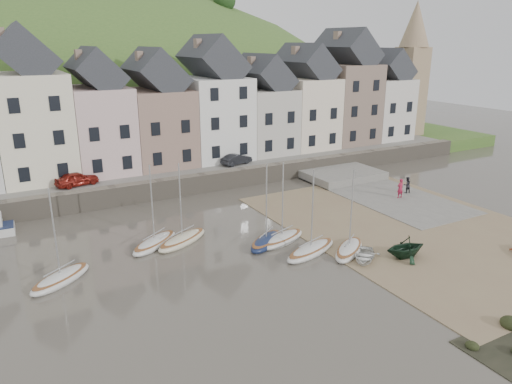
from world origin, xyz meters
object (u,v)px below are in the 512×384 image
sailboat_0 (61,278)px  person_dark (407,185)px  car_left (77,179)px  car_right (237,159)px  rowboat_white (364,256)px  rowboat_green (406,247)px  person_red (400,188)px

sailboat_0 → person_dark: size_ratio=3.95×
car_left → car_right: (16.34, 0.00, -0.07)m
rowboat_white → car_left: (-14.82, 22.31, 1.89)m
sailboat_0 → car_right: size_ratio=1.80×
car_right → rowboat_green: bearing=168.3°
rowboat_white → car_left: bearing=169.7°
rowboat_green → car_left: (-17.50, 23.39, 1.41)m
person_red → car_right: (-10.38, 13.65, 1.13)m
sailboat_0 → rowboat_white: bearing=-20.0°
rowboat_green → person_dark: size_ratio=1.86×
car_left → person_red: bearing=-129.7°
person_red → person_dark: (1.70, 0.79, -0.13)m
person_red → sailboat_0: bearing=7.1°
rowboat_white → car_left: 26.85m
car_right → person_dark: bearing=-151.3°
sailboat_0 → car_right: sailboat_0 is taller
person_red → rowboat_white: bearing=39.5°
rowboat_white → person_dark: person_dark is taller
person_dark → car_right: size_ratio=0.45×
person_dark → sailboat_0: bearing=11.4°
person_red → car_right: size_ratio=0.53×
person_red → person_dark: person_red is taller
rowboat_white → car_right: (1.52, 22.31, 1.82)m
rowboat_green → person_red: size_ratio=1.60×
person_dark → rowboat_green: bearing=50.5°
rowboat_white → person_dark: (13.60, 9.46, 0.56)m
car_right → person_red: bearing=-157.2°
rowboat_white → car_right: 22.44m
rowboat_green → person_dark: 15.17m
sailboat_0 → rowboat_green: 22.60m
person_red → rowboat_green: bearing=50.0°
rowboat_white → car_right: car_right is taller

